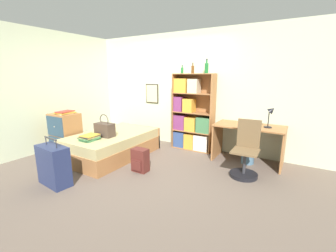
{
  "coord_description": "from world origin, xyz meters",
  "views": [
    {
      "loc": [
        2.63,
        -3.21,
        1.65
      ],
      "look_at": [
        0.58,
        0.18,
        0.75
      ],
      "focal_mm": 24.0,
      "sensor_mm": 36.0,
      "label": 1
    }
  ],
  "objects_px": {
    "handbag": "(105,129)",
    "waste_bin": "(248,156)",
    "bottle_clear": "(207,68)",
    "magazine_pile_on_dresser": "(65,112)",
    "bed": "(113,145)",
    "desk": "(249,136)",
    "bottle_green": "(182,70)",
    "bottle_brown": "(193,69)",
    "desk_chair": "(245,158)",
    "dresser": "(66,134)",
    "suitcase": "(54,165)",
    "bookcase": "(191,118)",
    "backpack": "(140,160)",
    "desk_lamp": "(271,113)",
    "book_stack_on_bed": "(90,137)"
  },
  "relations": [
    {
      "from": "handbag",
      "to": "waste_bin",
      "type": "distance_m",
      "value": 2.8
    },
    {
      "from": "bottle_clear",
      "to": "magazine_pile_on_dresser",
      "type": "bearing_deg",
      "value": -145.0
    },
    {
      "from": "bed",
      "to": "desk",
      "type": "height_order",
      "value": "desk"
    },
    {
      "from": "bottle_green",
      "to": "bottle_brown",
      "type": "height_order",
      "value": "bottle_brown"
    },
    {
      "from": "handbag",
      "to": "desk_chair",
      "type": "bearing_deg",
      "value": 15.3
    },
    {
      "from": "desk",
      "to": "dresser",
      "type": "bearing_deg",
      "value": -155.47
    },
    {
      "from": "bed",
      "to": "dresser",
      "type": "distance_m",
      "value": 1.02
    },
    {
      "from": "suitcase",
      "to": "bookcase",
      "type": "distance_m",
      "value": 2.87
    },
    {
      "from": "bed",
      "to": "backpack",
      "type": "height_order",
      "value": "bed"
    },
    {
      "from": "bed",
      "to": "bottle_green",
      "type": "xyz_separation_m",
      "value": [
        0.93,
        1.27,
        1.51
      ]
    },
    {
      "from": "waste_bin",
      "to": "desk_chair",
      "type": "bearing_deg",
      "value": -82.93
    },
    {
      "from": "bookcase",
      "to": "bottle_clear",
      "type": "height_order",
      "value": "bottle_clear"
    },
    {
      "from": "desk",
      "to": "magazine_pile_on_dresser",
      "type": "bearing_deg",
      "value": -155.24
    },
    {
      "from": "magazine_pile_on_dresser",
      "to": "suitcase",
      "type": "bearing_deg",
      "value": -43.57
    },
    {
      "from": "bed",
      "to": "magazine_pile_on_dresser",
      "type": "bearing_deg",
      "value": -152.41
    },
    {
      "from": "magazine_pile_on_dresser",
      "to": "waste_bin",
      "type": "bearing_deg",
      "value": 23.66
    },
    {
      "from": "bookcase",
      "to": "desk",
      "type": "xyz_separation_m",
      "value": [
        1.3,
        -0.17,
        -0.2
      ]
    },
    {
      "from": "bed",
      "to": "desk",
      "type": "bearing_deg",
      "value": 23.75
    },
    {
      "from": "dresser",
      "to": "desk_lamp",
      "type": "height_order",
      "value": "desk_lamp"
    },
    {
      "from": "suitcase",
      "to": "bottle_brown",
      "type": "relative_size",
      "value": 3.36
    },
    {
      "from": "book_stack_on_bed",
      "to": "desk_chair",
      "type": "height_order",
      "value": "desk_chair"
    },
    {
      "from": "desk",
      "to": "waste_bin",
      "type": "relative_size",
      "value": 4.49
    },
    {
      "from": "book_stack_on_bed",
      "to": "suitcase",
      "type": "relative_size",
      "value": 0.51
    },
    {
      "from": "desk_chair",
      "to": "bed",
      "type": "bearing_deg",
      "value": -170.28
    },
    {
      "from": "book_stack_on_bed",
      "to": "backpack",
      "type": "bearing_deg",
      "value": 14.16
    },
    {
      "from": "magazine_pile_on_dresser",
      "to": "desk_lamp",
      "type": "relative_size",
      "value": 0.89
    },
    {
      "from": "magazine_pile_on_dresser",
      "to": "book_stack_on_bed",
      "type": "bearing_deg",
      "value": -8.69
    },
    {
      "from": "handbag",
      "to": "bookcase",
      "type": "distance_m",
      "value": 1.88
    },
    {
      "from": "magazine_pile_on_dresser",
      "to": "desk_chair",
      "type": "relative_size",
      "value": 0.38
    },
    {
      "from": "bed",
      "to": "waste_bin",
      "type": "bearing_deg",
      "value": 22.26
    },
    {
      "from": "bookcase",
      "to": "bottle_green",
      "type": "bearing_deg",
      "value": 176.12
    },
    {
      "from": "suitcase",
      "to": "dresser",
      "type": "relative_size",
      "value": 0.85
    },
    {
      "from": "dresser",
      "to": "desk_chair",
      "type": "bearing_deg",
      "value": 14.4
    },
    {
      "from": "suitcase",
      "to": "desk_lamp",
      "type": "xyz_separation_m",
      "value": [
        2.68,
        2.48,
        0.68
      ]
    },
    {
      "from": "handbag",
      "to": "book_stack_on_bed",
      "type": "relative_size",
      "value": 1.17
    },
    {
      "from": "handbag",
      "to": "bookcase",
      "type": "height_order",
      "value": "bookcase"
    },
    {
      "from": "suitcase",
      "to": "bottle_brown",
      "type": "bearing_deg",
      "value": 67.78
    },
    {
      "from": "waste_bin",
      "to": "bed",
      "type": "bearing_deg",
      "value": -157.74
    },
    {
      "from": "desk_lamp",
      "to": "backpack",
      "type": "bearing_deg",
      "value": -142.68
    },
    {
      "from": "desk_lamp",
      "to": "backpack",
      "type": "relative_size",
      "value": 0.99
    },
    {
      "from": "book_stack_on_bed",
      "to": "bookcase",
      "type": "relative_size",
      "value": 0.22
    },
    {
      "from": "bottle_brown",
      "to": "bottle_clear",
      "type": "height_order",
      "value": "bottle_clear"
    },
    {
      "from": "bottle_green",
      "to": "desk",
      "type": "relative_size",
      "value": 0.14
    },
    {
      "from": "suitcase",
      "to": "backpack",
      "type": "distance_m",
      "value": 1.35
    },
    {
      "from": "bottle_clear",
      "to": "bottle_brown",
      "type": "bearing_deg",
      "value": 179.53
    },
    {
      "from": "bottle_green",
      "to": "waste_bin",
      "type": "relative_size",
      "value": 0.64
    },
    {
      "from": "handbag",
      "to": "desk_chair",
      "type": "relative_size",
      "value": 0.47
    },
    {
      "from": "handbag",
      "to": "desk_lamp",
      "type": "distance_m",
      "value": 3.09
    },
    {
      "from": "bookcase",
      "to": "bottle_clear",
      "type": "xyz_separation_m",
      "value": [
        0.35,
        -0.04,
        1.08
      ]
    },
    {
      "from": "magazine_pile_on_dresser",
      "to": "bottle_brown",
      "type": "xyz_separation_m",
      "value": [
        2.06,
        1.66,
        0.86
      ]
    }
  ]
}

